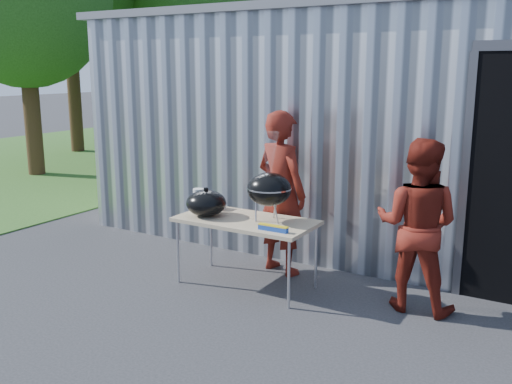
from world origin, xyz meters
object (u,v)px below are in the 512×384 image
Objects in this scene: kettle_grill at (269,183)px; person_bystander at (417,225)px; person_cook at (281,193)px; folding_table at (246,223)px.

person_bystander reaches higher than kettle_grill.
kettle_grill is at bearing 120.30° from person_cook.
kettle_grill reaches higher than folding_table.
kettle_grill is 0.56× the size of person_bystander.
folding_table is 0.64m from person_cook.
person_cook is (0.11, 0.59, 0.23)m from folding_table.
person_bystander reaches higher than folding_table.
person_cook is (-0.14, 0.52, -0.22)m from kettle_grill.
kettle_grill is 1.55m from person_bystander.
folding_table is at bearing 9.42° from person_bystander.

